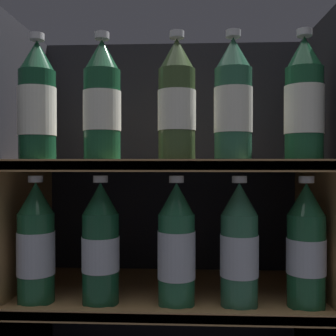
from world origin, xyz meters
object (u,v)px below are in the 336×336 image
object	(u,v)px
bottle_lower_front_1	(101,246)
bottle_lower_front_4	(306,248)
bottle_lower_front_0	(36,245)
bottle_lower_front_3	(239,247)
bottle_upper_front_1	(102,103)
bottle_lower_front_2	(176,247)
bottle_upper_front_3	(233,103)
bottle_upper_front_4	(304,102)
bottle_upper_front_0	(37,104)
bottle_upper_front_2	(177,103)

from	to	relation	value
bottle_lower_front_1	bottle_lower_front_4	size ratio (longest dim) A/B	1.00
bottle_lower_front_0	bottle_lower_front_3	distance (m)	0.43
bottle_lower_front_0	bottle_lower_front_1	world-z (taller)	same
bottle_lower_front_1	bottle_lower_front_4	xyz separation A→B (m)	(0.43, 0.00, -0.00)
bottle_upper_front_1	bottle_lower_front_4	distance (m)	0.52
bottle_upper_front_1	bottle_lower_front_0	distance (m)	0.33
bottle_lower_front_0	bottle_lower_front_2	xyz separation A→B (m)	(0.30, -0.00, -0.00)
bottle_lower_front_4	bottle_lower_front_3	bearing A→B (deg)	-180.00
bottle_lower_front_4	bottle_lower_front_2	bearing A→B (deg)	-180.00
bottle_upper_front_3	bottle_upper_front_4	size ratio (longest dim) A/B	1.00
bottle_lower_front_1	bottle_upper_front_0	bearing A→B (deg)	180.00
bottle_upper_front_3	bottle_lower_front_0	distance (m)	0.51
bottle_lower_front_1	bottle_lower_front_4	bearing A→B (deg)	0.00
bottle_upper_front_1	bottle_lower_front_3	size ratio (longest dim) A/B	1.00
bottle_upper_front_0	bottle_lower_front_0	world-z (taller)	bottle_upper_front_0
bottle_upper_front_4	bottle_lower_front_1	bearing A→B (deg)	180.00
bottle_upper_front_3	bottle_lower_front_3	bearing A→B (deg)	-0.00
bottle_upper_front_0	bottle_lower_front_4	distance (m)	0.64
bottle_lower_front_2	bottle_lower_front_4	bearing A→B (deg)	0.00
bottle_upper_front_0	bottle_lower_front_0	size ratio (longest dim) A/B	1.00
bottle_upper_front_2	bottle_lower_front_3	distance (m)	0.33
bottle_lower_front_0	bottle_lower_front_2	distance (m)	0.30
bottle_upper_front_3	bottle_lower_front_1	bearing A→B (deg)	-180.00
bottle_upper_front_4	bottle_lower_front_4	distance (m)	0.30
bottle_upper_front_4	bottle_lower_front_2	distance (m)	0.40
bottle_upper_front_4	bottle_lower_front_1	distance (m)	0.52
bottle_upper_front_1	bottle_lower_front_0	bearing A→B (deg)	180.00
bottle_upper_front_0	bottle_upper_front_1	bearing A→B (deg)	-0.00
bottle_lower_front_2	bottle_lower_front_1	bearing A→B (deg)	180.00
bottle_upper_front_4	bottle_upper_front_2	bearing A→B (deg)	180.00
bottle_upper_front_2	bottle_lower_front_1	xyz separation A→B (m)	(-0.16, -0.00, -0.30)
bottle_upper_front_4	bottle_lower_front_4	world-z (taller)	bottle_upper_front_4
bottle_upper_front_0	bottle_upper_front_3	size ratio (longest dim) A/B	1.00
bottle_upper_front_4	bottle_lower_front_2	world-z (taller)	bottle_upper_front_4
bottle_upper_front_4	bottle_lower_front_3	world-z (taller)	bottle_upper_front_4
bottle_upper_front_1	bottle_upper_front_3	distance (m)	0.27
bottle_upper_front_0	bottle_upper_front_2	xyz separation A→B (m)	(0.30, 0.00, 0.00)
bottle_lower_front_2	bottle_upper_front_4	bearing A→B (deg)	0.00
bottle_lower_front_4	bottle_upper_front_0	bearing A→B (deg)	180.00
bottle_upper_front_1	bottle_lower_front_4	world-z (taller)	bottle_upper_front_1
bottle_lower_front_2	bottle_lower_front_4	xyz separation A→B (m)	(0.27, 0.00, 0.00)
bottle_lower_front_4	bottle_upper_front_3	bearing A→B (deg)	180.00
bottle_lower_front_1	bottle_upper_front_1	bearing A→B (deg)	0.00
bottle_upper_front_3	bottle_lower_front_1	xyz separation A→B (m)	(-0.28, -0.00, -0.30)
bottle_upper_front_3	bottle_lower_front_0	bearing A→B (deg)	-180.00
bottle_upper_front_3	bottle_lower_front_3	xyz separation A→B (m)	(0.01, -0.00, -0.30)
bottle_upper_front_0	bottle_lower_front_2	world-z (taller)	bottle_upper_front_0
bottle_upper_front_0	bottle_lower_front_2	distance (m)	0.42
bottle_upper_front_1	bottle_lower_front_0	world-z (taller)	bottle_upper_front_1
bottle_upper_front_0	bottle_lower_front_0	xyz separation A→B (m)	(-0.00, 0.00, -0.30)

